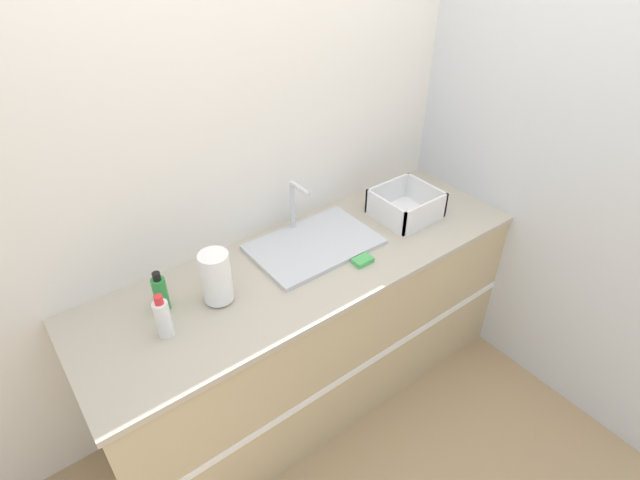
{
  "coord_description": "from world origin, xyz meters",
  "views": [
    {
      "loc": [
        -1.06,
        -1.14,
        2.31
      ],
      "look_at": [
        0.03,
        0.3,
        1.02
      ],
      "focal_mm": 28.0,
      "sensor_mm": 36.0,
      "label": 1
    }
  ],
  "objects_px": {
    "sink": "(313,243)",
    "dish_rack": "(405,207)",
    "paper_towel_roll": "(216,277)",
    "bottle_green": "(161,293)",
    "bottle_white_spray": "(163,318)"
  },
  "relations": [
    {
      "from": "sink",
      "to": "dish_rack",
      "type": "xyz_separation_m",
      "value": [
        0.53,
        -0.08,
        0.04
      ]
    },
    {
      "from": "paper_towel_roll",
      "to": "bottle_green",
      "type": "xyz_separation_m",
      "value": [
        -0.21,
        0.09,
        -0.04
      ]
    },
    {
      "from": "sink",
      "to": "dish_rack",
      "type": "height_order",
      "value": "sink"
    },
    {
      "from": "sink",
      "to": "paper_towel_roll",
      "type": "height_order",
      "value": "sink"
    },
    {
      "from": "sink",
      "to": "dish_rack",
      "type": "distance_m",
      "value": 0.54
    },
    {
      "from": "dish_rack",
      "to": "bottle_white_spray",
      "type": "xyz_separation_m",
      "value": [
        -1.33,
        -0.05,
        0.03
      ]
    },
    {
      "from": "bottle_green",
      "to": "bottle_white_spray",
      "type": "bearing_deg",
      "value": -108.89
    },
    {
      "from": "sink",
      "to": "bottle_green",
      "type": "xyz_separation_m",
      "value": [
        -0.74,
        0.02,
        0.06
      ]
    },
    {
      "from": "paper_towel_roll",
      "to": "dish_rack",
      "type": "xyz_separation_m",
      "value": [
        1.07,
        -0.01,
        -0.07
      ]
    },
    {
      "from": "sink",
      "to": "bottle_white_spray",
      "type": "relative_size",
      "value": 3.04
    },
    {
      "from": "sink",
      "to": "bottle_white_spray",
      "type": "distance_m",
      "value": 0.81
    },
    {
      "from": "dish_rack",
      "to": "bottle_green",
      "type": "xyz_separation_m",
      "value": [
        -1.28,
        0.1,
        0.03
      ]
    },
    {
      "from": "paper_towel_roll",
      "to": "bottle_green",
      "type": "relative_size",
      "value": 1.26
    },
    {
      "from": "paper_towel_roll",
      "to": "dish_rack",
      "type": "bearing_deg",
      "value": -0.42
    },
    {
      "from": "sink",
      "to": "bottle_green",
      "type": "relative_size",
      "value": 3.19
    }
  ]
}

